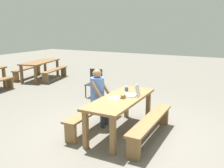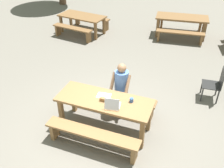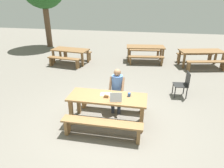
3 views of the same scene
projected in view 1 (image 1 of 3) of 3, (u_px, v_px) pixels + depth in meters
ground_plane at (121, 132)px, 5.25m from camera, size 30.00×30.00×0.00m
picnic_table_front at (121, 103)px, 5.10m from camera, size 2.03×0.77×0.78m
bench_near at (151, 123)px, 4.87m from camera, size 1.96×0.30×0.44m
bench_far at (94, 113)px, 5.47m from camera, size 1.96×0.30×0.44m
laptop at (134, 93)px, 5.19m from camera, size 0.34×0.35×0.25m
small_pouch at (123, 97)px, 5.02m from camera, size 0.12×0.07×0.07m
paper_sheet at (114, 98)px, 5.07m from camera, size 0.32×0.25×0.00m
coffee_mug at (126, 89)px, 5.59m from camera, size 0.08×0.08×0.09m
person_seated at (99, 93)px, 5.48m from camera, size 0.42×0.41×1.31m
plastic_chair at (95, 82)px, 7.92m from camera, size 0.48×0.48×0.88m
picnic_table_distant at (40, 64)px, 10.54m from camera, size 2.17×1.26×0.76m
bench_distant_south at (55, 72)px, 10.44m from camera, size 1.85×0.69×0.45m
bench_distant_north at (27, 70)px, 10.79m from camera, size 1.85×0.69×0.45m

